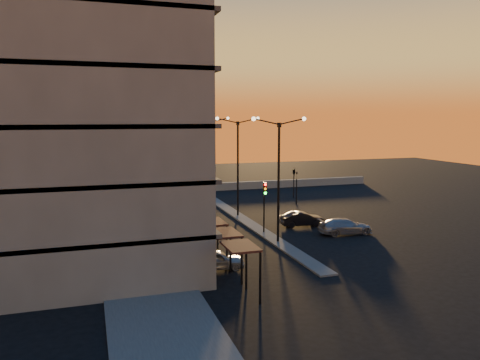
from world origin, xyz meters
name	(u,v)px	position (x,y,z in m)	size (l,w,h in m)	color
ground	(278,243)	(0.00, 0.00, 0.00)	(120.00, 120.00, 0.00)	black
sidewalk_west	(132,240)	(-10.50, 4.00, 0.06)	(5.00, 40.00, 0.12)	#535350
median	(238,216)	(0.00, 10.00, 0.06)	(1.20, 36.00, 0.12)	#535350
parapet	(215,187)	(2.00, 26.00, 0.50)	(44.00, 0.50, 1.00)	gray
building	(76,78)	(-14.00, 0.03, 11.91)	(14.35, 17.08, 25.00)	slate
streetlamp_near	(279,170)	(0.00, 0.00, 5.59)	(4.32, 0.32, 9.51)	black
streetlamp_mid	(238,158)	(0.00, 10.00, 5.59)	(4.32, 0.32, 9.51)	black
streetlamp_far	(211,151)	(0.00, 20.00, 5.59)	(4.32, 0.32, 9.51)	black
traffic_light_main	(265,199)	(0.00, 2.87, 2.89)	(0.28, 0.44, 4.25)	black
signal_east_a	(297,187)	(8.00, 14.00, 1.93)	(0.13, 0.16, 3.60)	black
signal_east_b	(294,172)	(9.50, 18.00, 3.10)	(0.42, 1.99, 3.60)	black
car_hatchback	(216,260)	(-6.10, -4.55, 0.62)	(1.46, 3.62, 1.23)	#A8ACAF
car_sedan	(302,219)	(4.13, 4.41, 0.63)	(1.33, 3.83, 1.26)	black
car_wagon	(346,226)	(6.28, 0.78, 0.64)	(1.80, 4.42, 1.28)	#95979B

